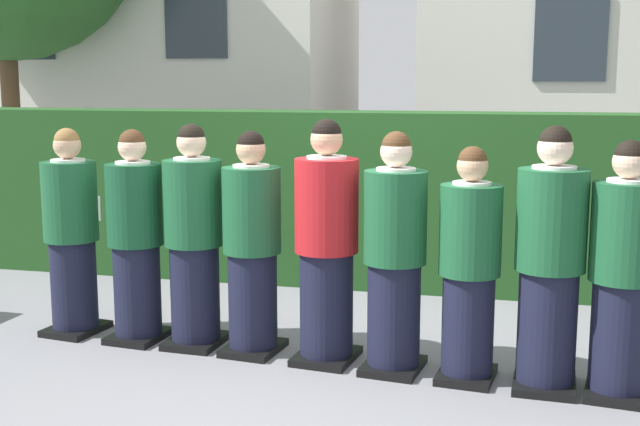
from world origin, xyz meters
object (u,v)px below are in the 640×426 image
object	(u,v)px
student_front_row_0	(72,237)
student_front_row_3	(252,249)
student_front_row_2	(194,241)
student_front_row_5	(395,259)
student_in_red_blazer	(326,248)
student_front_row_1	(136,241)
student_front_row_7	(550,266)
student_front_row_6	(469,271)
student_front_row_8	(623,277)

from	to	relation	value
student_front_row_0	student_front_row_3	distance (m)	1.50
student_front_row_2	student_front_row_5	size ratio (longest dim) A/B	1.01
student_in_red_blazer	student_front_row_5	world-z (taller)	student_in_red_blazer
student_front_row_1	student_front_row_5	xyz separation A→B (m)	(1.98, -0.20, 0.01)
student_front_row_1	student_front_row_7	bearing A→B (deg)	-5.47
student_front_row_5	student_in_red_blazer	bearing A→B (deg)	170.14
student_front_row_6	student_front_row_7	size ratio (longest dim) A/B	0.92
student_in_red_blazer	student_front_row_8	distance (m)	1.92
student_front_row_3	student_in_red_blazer	distance (m)	0.56
student_front_row_0	student_front_row_3	world-z (taller)	student_front_row_3
student_front_row_3	student_front_row_5	size ratio (longest dim) A/B	0.99
student_front_row_6	student_front_row_8	xyz separation A→B (m)	(0.93, -0.07, 0.03)
student_front_row_3	student_front_row_7	size ratio (longest dim) A/B	0.96
student_in_red_blazer	student_front_row_8	world-z (taller)	student_in_red_blazer
student_front_row_0	student_in_red_blazer	distance (m)	2.06
student_front_row_1	student_in_red_blazer	bearing A→B (deg)	-4.31
student_front_row_2	student_front_row_8	distance (m)	2.95
student_front_row_1	student_front_row_7	xyz separation A→B (m)	(2.97, -0.28, 0.04)
student_front_row_1	student_front_row_6	xyz separation A→B (m)	(2.47, -0.25, -0.03)
student_in_red_blazer	student_front_row_6	xyz separation A→B (m)	(0.98, -0.14, -0.08)
student_front_row_1	student_front_row_3	bearing A→B (deg)	-3.95
student_front_row_7	student_front_row_2	bearing A→B (deg)	173.75
student_front_row_2	student_front_row_3	world-z (taller)	student_front_row_2
student_front_row_6	student_front_row_0	bearing A→B (deg)	174.42
student_front_row_7	student_front_row_8	bearing A→B (deg)	-5.26
student_front_row_2	student_front_row_7	xyz separation A→B (m)	(2.50, -0.27, 0.02)
student_front_row_0	student_front_row_6	xyz separation A→B (m)	(3.03, -0.30, -0.03)
student_front_row_0	student_front_row_8	world-z (taller)	student_front_row_8
student_front_row_2	student_front_row_5	world-z (taller)	student_front_row_2
student_front_row_5	student_front_row_6	size ratio (longest dim) A/B	1.05
student_front_row_6	student_front_row_7	bearing A→B (deg)	-3.92
student_front_row_0	student_front_row_8	bearing A→B (deg)	-5.33
student_front_row_3	student_front_row_6	bearing A→B (deg)	-6.89
student_front_row_5	student_front_row_6	xyz separation A→B (m)	(0.49, -0.05, -0.04)
student_front_row_2	student_front_row_7	bearing A→B (deg)	-6.25
student_front_row_0	student_front_row_1	bearing A→B (deg)	-4.69
student_front_row_2	student_front_row_6	world-z (taller)	student_front_row_2
student_front_row_8	student_in_red_blazer	bearing A→B (deg)	173.68
student_front_row_8	student_front_row_7	bearing A→B (deg)	174.74
student_front_row_0	student_in_red_blazer	size ratio (longest dim) A/B	0.94
student_front_row_5	student_front_row_7	xyz separation A→B (m)	(0.99, -0.09, 0.03)
student_front_row_7	student_front_row_8	world-z (taller)	student_front_row_7
student_front_row_2	student_front_row_1	bearing A→B (deg)	178.75
student_front_row_7	student_front_row_1	bearing A→B (deg)	174.53
student_front_row_5	student_front_row_8	world-z (taller)	student_front_row_5
student_front_row_0	student_front_row_8	distance (m)	3.98
student_front_row_8	student_front_row_6	bearing A→B (deg)	175.46
student_front_row_0	student_front_row_7	xyz separation A→B (m)	(3.53, -0.33, 0.04)
student_front_row_3	student_front_row_8	world-z (taller)	student_front_row_3
student_front_row_3	student_in_red_blazer	xyz separation A→B (m)	(0.55, -0.05, 0.04)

